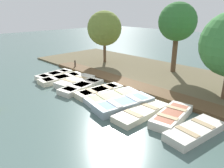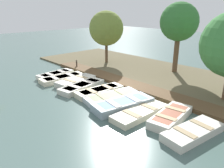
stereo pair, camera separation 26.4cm
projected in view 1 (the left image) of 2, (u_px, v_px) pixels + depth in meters
The scene contains 16 objects.
ground_plane at pixel (110, 90), 14.03m from camera, with size 80.00×80.00×0.00m, color #4C6660.
shore_bank at pixel (155, 74), 17.30m from camera, with size 8.00×24.00×0.13m.
dock_walkway at pixel (126, 83), 15.02m from camera, with size 1.36×15.21×0.24m.
rowboat_0 at pixel (54, 75), 16.67m from camera, with size 2.89×1.28×0.37m.
rowboat_1 at pixel (61, 79), 15.84m from camera, with size 3.29×1.32×0.36m.
rowboat_2 at pixel (75, 81), 15.18m from camera, with size 3.03×1.53×0.40m.
rowboat_3 at pixel (82, 87), 14.20m from camera, with size 3.38×1.58×0.36m.
rowboat_4 at pixel (99, 91), 13.43m from camera, with size 3.15×1.26×0.35m.
rowboat_5 at pixel (112, 97), 12.63m from camera, with size 3.45×1.83×0.33m.
rowboat_6 at pixel (124, 104), 11.49m from camera, with size 3.47×1.81×0.44m.
rowboat_7 at pixel (141, 112), 10.72m from camera, with size 3.19×1.16×0.33m.
rowboat_8 at pixel (172, 116), 10.25m from camera, with size 2.92×1.47×0.42m.
rowboat_9 at pixel (195, 131), 9.03m from camera, with size 2.97×1.49×0.38m.
mooring_post_near at pixel (75, 65), 18.86m from camera, with size 0.12×0.12×0.79m.
park_tree_far_left at pixel (104, 28), 19.91m from camera, with size 3.14×3.14×4.84m.
park_tree_left at pixel (177, 22), 16.56m from camera, with size 2.90×2.90×5.50m.
Camera 1 is at (9.06, 9.49, 4.99)m, focal length 35.00 mm.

